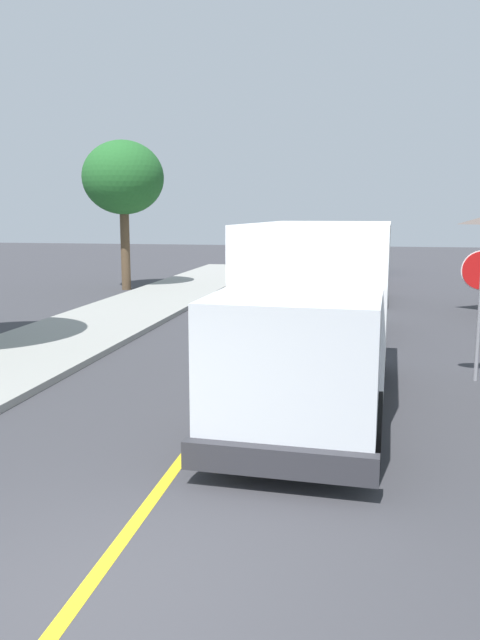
% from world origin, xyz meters
% --- Properties ---
extents(ground_plane, '(120.00, 120.00, 0.00)m').
position_xyz_m(ground_plane, '(0.00, 0.00, 0.00)').
color(ground_plane, '#38383D').
extents(centre_line_yellow, '(0.16, 56.00, 0.01)m').
position_xyz_m(centre_line_yellow, '(0.00, 10.00, 0.00)').
color(centre_line_yellow, gold).
rests_on(centre_line_yellow, ground).
extents(box_truck, '(2.70, 7.27, 3.20)m').
position_xyz_m(box_truck, '(1.62, 6.35, 1.77)').
color(box_truck, white).
rests_on(box_truck, ground).
extents(parked_car_near, '(1.81, 4.40, 1.67)m').
position_xyz_m(parked_car_near, '(1.73, 13.39, 0.79)').
color(parked_car_near, black).
rests_on(parked_car_near, ground).
extents(parked_car_mid, '(1.95, 4.46, 1.67)m').
position_xyz_m(parked_car_mid, '(2.39, 20.02, 0.79)').
color(parked_car_mid, '#B7B7BC').
rests_on(parked_car_mid, ground).
extents(parked_car_far, '(1.91, 4.44, 1.67)m').
position_xyz_m(parked_car_far, '(1.72, 25.62, 0.79)').
color(parked_car_far, maroon).
rests_on(parked_car_far, ground).
extents(parked_car_furthest, '(1.88, 4.43, 1.67)m').
position_xyz_m(parked_car_furthest, '(2.45, 32.27, 0.79)').
color(parked_car_furthest, '#2D4793').
rests_on(parked_car_furthest, ground).
extents(street_tree_down_block, '(3.50, 3.50, 6.44)m').
position_xyz_m(street_tree_down_block, '(-7.90, 21.62, 4.82)').
color(street_tree_down_block, brown).
rests_on(street_tree_down_block, ground).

